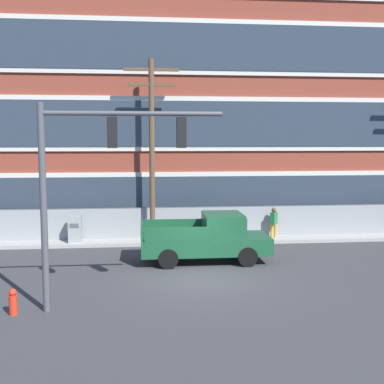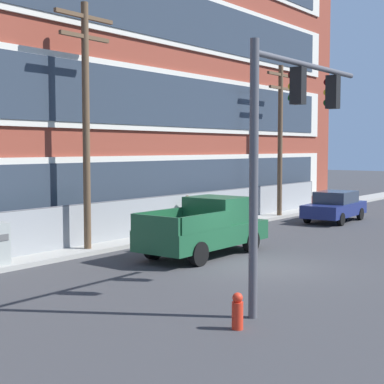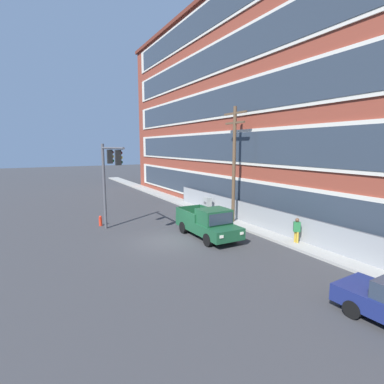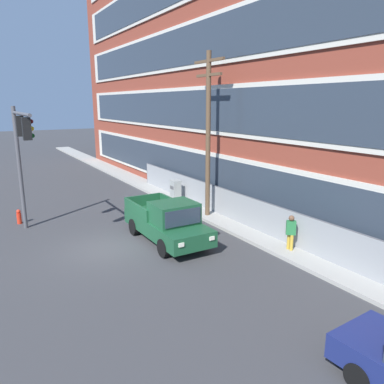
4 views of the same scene
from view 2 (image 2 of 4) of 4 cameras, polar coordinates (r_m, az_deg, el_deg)
ground_plane at (r=19.02m, az=6.88°, el=-7.24°), size 160.00×160.00×0.00m
sidewalk_building_side at (r=23.08m, az=-7.54°, el=-5.00°), size 80.00×1.75×0.16m
chain_link_fence at (r=25.50m, az=-3.11°, el=-2.28°), size 29.12×0.06×1.72m
traffic_signal_mast at (r=14.29m, az=9.24°, el=6.51°), size 5.35×0.43×6.16m
pickup_truck_dark_green at (r=20.81m, az=1.38°, el=-3.54°), size 5.41×2.19×2.04m
sedan_navy at (r=31.22m, az=13.69°, el=-1.33°), size 4.63×2.14×1.56m
utility_pole_near_corner at (r=21.43m, az=-10.24°, el=7.32°), size 2.63×0.26×8.91m
utility_pole_midblock at (r=32.00m, az=8.55°, el=5.64°), size 2.65×0.26×8.18m
pedestrian_near_cabinet at (r=26.20m, az=-0.45°, el=-1.89°), size 0.44×0.46×1.69m
fire_hydrant at (r=12.56m, az=4.43°, el=-11.46°), size 0.24×0.24×0.78m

